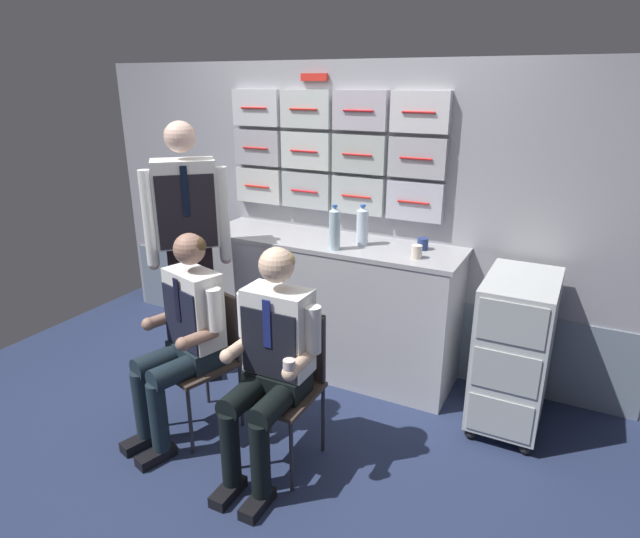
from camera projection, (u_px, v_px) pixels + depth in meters
ground at (243, 450)px, 3.11m from camera, size 4.80×4.80×0.04m
galley_bulkhead at (343, 214)px, 3.90m from camera, size 4.20×0.14×2.15m
galley_counter at (329, 305)px, 3.85m from camera, size 1.85×0.53×0.97m
service_trolley at (514, 348)px, 3.18m from camera, size 0.40×0.65×0.95m
folding_chair_left at (209, 345)px, 3.19m from camera, size 0.50×0.50×0.84m
crew_member_left at (183, 331)px, 3.03m from camera, size 0.50×0.64×1.23m
folding_chair_right at (287, 370)px, 2.91m from camera, size 0.40×0.41×0.84m
crew_member_right at (270, 357)px, 2.72m from camera, size 0.49×0.59×1.24m
crew_member_standing at (188, 229)px, 3.53m from camera, size 0.45×0.44×1.78m
water_bottle_blue_cap at (335, 228)px, 3.44m from camera, size 0.07×0.07×0.30m
water_bottle_short at (362, 226)px, 3.54m from camera, size 0.08×0.08×0.28m
paper_cup_blue at (423, 244)px, 3.47m from camera, size 0.07×0.07×0.08m
espresso_cup_small at (417, 251)px, 3.30m from camera, size 0.07×0.07×0.08m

